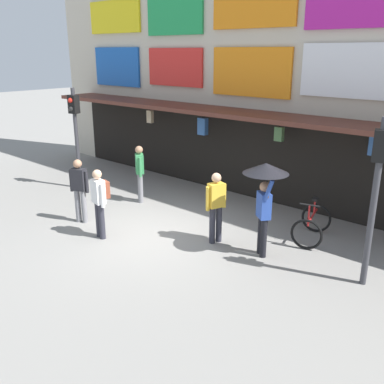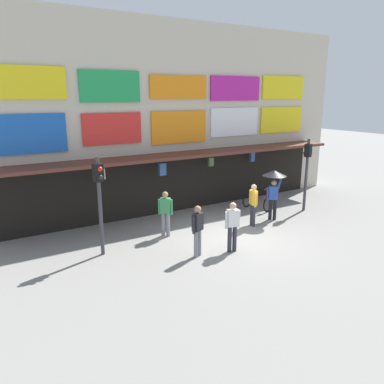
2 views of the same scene
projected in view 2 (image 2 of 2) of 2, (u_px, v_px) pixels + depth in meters
name	position (u px, v px, depth m)	size (l,w,h in m)	color
ground_plane	(234.00, 238.00, 13.61)	(80.00, 80.00, 0.00)	gray
shopfront	(172.00, 120.00, 16.40)	(18.00, 2.60, 8.00)	beige
traffic_light_near	(99.00, 190.00, 11.66)	(0.33, 0.35, 3.20)	#38383D
traffic_light_far	(307.00, 163.00, 16.34)	(0.34, 0.35, 3.20)	#38383D
bicycle_parked	(258.00, 201.00, 16.90)	(1.00, 1.31, 1.05)	black
pedestrian_in_green	(165.00, 211.00, 13.55)	(0.44, 0.39, 1.68)	gray
pedestrian_in_white	(253.00, 203.00, 14.64)	(0.33, 0.51, 1.68)	#2D2D38
pedestrian_in_yellow	(198.00, 228.00, 11.83)	(0.49, 0.35, 1.68)	gray
pedestrian_in_black	(232.00, 223.00, 12.21)	(0.52, 0.41, 1.68)	#2D2D38
pedestrian_with_umbrella	(274.00, 181.00, 15.17)	(0.96, 0.96, 2.08)	black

